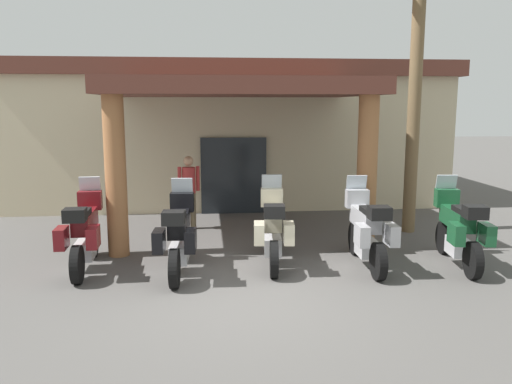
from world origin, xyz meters
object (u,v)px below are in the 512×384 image
Objects in this scene: motorcycle_silver at (367,230)px; motorcycle_green at (459,229)px; motorcycle_maroon at (84,233)px; pedestrian at (189,187)px; motel_building at (228,130)px; motorcycle_cream at (273,228)px; palm_tree_near_portico at (420,8)px; motorcycle_black at (179,235)px.

motorcycle_silver is 1.72m from motorcycle_green.
pedestrian is at bearing -33.41° from motorcycle_maroon.
pedestrian is (1.73, 3.07, 0.34)m from motorcycle_maroon.
motel_building reaches higher than pedestrian.
pedestrian reaches higher than motorcycle_green.
motorcycle_cream and motorcycle_green have the same top height.
pedestrian is 6.65m from palm_tree_near_portico.
motel_building is at bearing 16.49° from motorcycle_silver.
motorcycle_silver and motorcycle_green have the same top height.
motorcycle_green is 1.25× the size of pedestrian.
motorcycle_maroon is 6.89m from motorcycle_green.
motel_building is 5.98× the size of motorcycle_black.
motorcycle_black is (1.72, -0.32, 0.00)m from motorcycle_maroon.
palm_tree_near_portico is at bearing -60.90° from motorcycle_black.
motorcycle_black and motorcycle_green have the same top height.
motel_building is 7.63m from palm_tree_near_portico.
motorcycle_maroon is 0.33× the size of palm_tree_near_portico.
pedestrian reaches higher than motorcycle_black.
motorcycle_green is at bearing -96.11° from motorcycle_maroon.
motorcycle_black is 1.25× the size of pedestrian.
motel_building is at bearing 8.91° from motorcycle_cream.
palm_tree_near_portico is (5.22, -0.66, 4.06)m from pedestrian.
pedestrian is at bearing -103.28° from motel_building.
motel_building reaches higher than motorcycle_silver.
pedestrian is (-1.72, 2.99, 0.34)m from motorcycle_cream.
motorcycle_cream is at bearing -86.67° from motel_building.
motorcycle_silver is 0.33× the size of palm_tree_near_portico.
motorcycle_black is at bearing 92.69° from motorcycle_silver.
motorcycle_silver is (5.17, -0.18, 0.00)m from motorcycle_maroon.
pedestrian is at bearing 46.98° from motorcycle_silver.
pedestrian is at bearing 33.99° from motorcycle_cream.
motel_building is 5.24m from pedestrian.
motel_building is 8.72m from motorcycle_silver.
motorcycle_cream is (1.72, 0.40, 0.00)m from motorcycle_black.
motel_building is at bearing 32.34° from motorcycle_green.
motel_building is 8.16m from motorcycle_cream.
motorcycle_green is (4.11, -8.32, -1.45)m from motel_building.
motel_building is 8.66m from motorcycle_maroon.
palm_tree_near_portico reaches higher than motorcycle_silver.
motorcycle_silver is at bearing -86.17° from motorcycle_black.
palm_tree_near_portico is (0.06, 2.66, 4.40)m from motorcycle_green.
motorcycle_maroon and motorcycle_black have the same top height.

